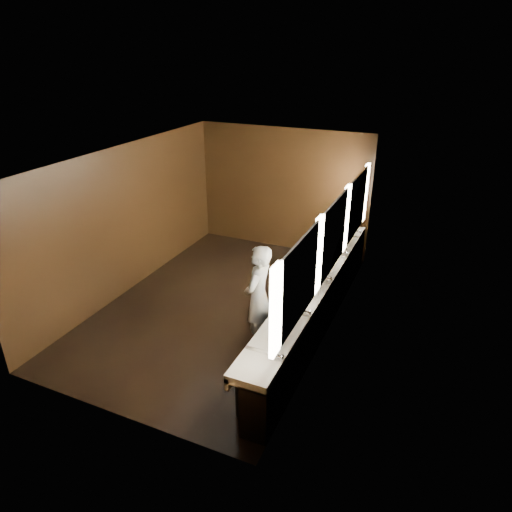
{
  "coord_description": "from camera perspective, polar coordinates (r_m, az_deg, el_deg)",
  "views": [
    {
      "loc": [
        3.52,
        -6.42,
        4.45
      ],
      "look_at": [
        0.67,
        0.0,
        1.15
      ],
      "focal_mm": 32.0,
      "sensor_mm": 36.0,
      "label": 1
    }
  ],
  "objects": [
    {
      "name": "wall_front",
      "position": [
        5.78,
        -18.64,
        -8.2
      ],
      "size": [
        4.0,
        0.02,
        2.8
      ],
      "primitive_type": "cube",
      "color": "black",
      "rests_on": "floor"
    },
    {
      "name": "person",
      "position": [
        7.11,
        0.28,
        -5.15
      ],
      "size": [
        0.42,
        0.63,
        1.72
      ],
      "primitive_type": "imported",
      "rotation": [
        0.0,
        0.0,
        -1.58
      ],
      "color": "#93B3DC",
      "rests_on": "floor"
    },
    {
      "name": "wall_left",
      "position": [
        9.0,
        -15.78,
        4.37
      ],
      "size": [
        0.02,
        6.0,
        2.8
      ],
      "primitive_type": "cube",
      "color": "black",
      "rests_on": "floor"
    },
    {
      "name": "mirror_band",
      "position": [
        7.14,
        9.67,
        2.54
      ],
      "size": [
        0.06,
        5.03,
        1.15
      ],
      "color": "white",
      "rests_on": "wall_right"
    },
    {
      "name": "wall_back",
      "position": [
        10.51,
        3.33,
        8.25
      ],
      "size": [
        4.0,
        0.02,
        2.8
      ],
      "primitive_type": "cube",
      "color": "black",
      "rests_on": "floor"
    },
    {
      "name": "wall_right",
      "position": [
        7.27,
        9.62,
        -0.03
      ],
      "size": [
        0.02,
        6.0,
        2.8
      ],
      "primitive_type": "cube",
      "color": "black",
      "rests_on": "floor"
    },
    {
      "name": "floor",
      "position": [
        8.57,
        -4.12,
        -6.2
      ],
      "size": [
        6.0,
        6.0,
        0.0
      ],
      "primitive_type": "plane",
      "color": "black",
      "rests_on": "ground"
    },
    {
      "name": "sink_counter",
      "position": [
        7.74,
        7.66,
        -5.83
      ],
      "size": [
        0.55,
        5.4,
        1.01
      ],
      "color": "black",
      "rests_on": "floor"
    },
    {
      "name": "trash_bin",
      "position": [
        6.21,
        -0.86,
        -17.02
      ],
      "size": [
        0.45,
        0.45,
        0.57
      ],
      "primitive_type": "cylinder",
      "rotation": [
        0.0,
        0.0,
        -0.27
      ],
      "color": "black",
      "rests_on": "floor"
    },
    {
      "name": "ceiling",
      "position": [
        7.51,
        -4.79,
        12.37
      ],
      "size": [
        4.0,
        6.0,
        0.02
      ],
      "primitive_type": "cube",
      "color": "#2D2D2B",
      "rests_on": "wall_back"
    }
  ]
}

